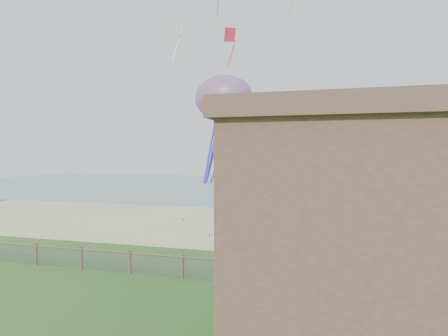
{
  "coord_description": "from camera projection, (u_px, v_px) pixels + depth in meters",
  "views": [
    {
      "loc": [
        7.65,
        -12.78,
        6.36
      ],
      "look_at": [
        1.65,
        8.0,
        5.6
      ],
      "focal_mm": 32.0,
      "sensor_mm": 36.0,
      "label": 1
    }
  ],
  "objects": [
    {
      "name": "ground",
      "position": [
        120.0,
        327.0,
        14.62
      ],
      "size": [
        160.0,
        160.0,
        0.0
      ],
      "primitive_type": "plane",
      "color": "#255B1F",
      "rests_on": "ground"
    },
    {
      "name": "kite_white",
      "position": [
        175.0,
        35.0,
        33.61
      ],
      "size": [
        1.94,
        2.23,
        2.95
      ],
      "primitive_type": null,
      "rotation": [
        0.44,
        0.0,
        0.44
      ],
      "color": "white"
    },
    {
      "name": "picnic_table",
      "position": [
        324.0,
        322.0,
        14.22
      ],
      "size": [
        2.15,
        1.94,
        0.74
      ],
      "primitive_type": null,
      "rotation": [
        0.0,
        0.0,
        -0.43
      ],
      "color": "brown",
      "rests_on": "ground"
    },
    {
      "name": "octopus_kite",
      "position": [
        224.0,
        128.0,
        26.97
      ],
      "size": [
        3.97,
        2.96,
        7.76
      ],
      "primitive_type": null,
      "rotation": [
        0.0,
        0.0,
        0.08
      ],
      "color": "red"
    },
    {
      "name": "chainlink_fence",
      "position": [
        182.0,
        268.0,
        20.36
      ],
      "size": [
        36.2,
        0.2,
        1.25
      ],
      "primitive_type": null,
      "color": "brown",
      "rests_on": "ground"
    },
    {
      "name": "sand_beach",
      "position": [
        250.0,
        225.0,
        35.74
      ],
      "size": [
        72.0,
        20.0,
        0.02
      ],
      "primitive_type": "cube",
      "color": "tan",
      "rests_on": "ground"
    },
    {
      "name": "ocean",
      "position": [
        298.0,
        187.0,
        77.99
      ],
      "size": [
        160.0,
        68.0,
        0.02
      ],
      "primitive_type": "cube",
      "color": "slate",
      "rests_on": "ground"
    },
    {
      "name": "kite_red",
      "position": [
        230.0,
        45.0,
        29.9
      ],
      "size": [
        1.7,
        2.0,
        2.64
      ],
      "primitive_type": null,
      "rotation": [
        0.44,
        0.0,
        0.48
      ],
      "color": "#E12748"
    }
  ]
}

